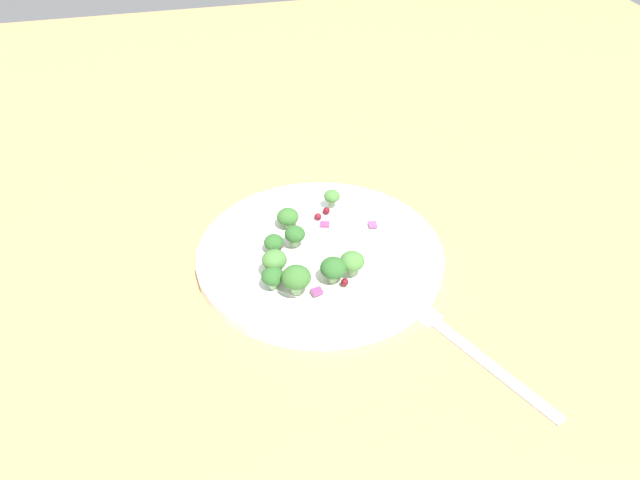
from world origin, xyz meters
TOP-DOWN VIEW (x-y plane):
  - ground_plane at (0.00, 0.00)cm, footprint 180.00×180.00cm
  - plate at (1.52, -1.43)cm, footprint 27.69×27.69cm
  - dressing_pool at (1.52, -1.43)cm, footprint 16.06×16.06cm
  - broccoli_floret_0 at (2.33, 3.62)cm, footprint 2.18×2.18cm
  - broccoli_floret_1 at (2.51, 1.19)cm, footprint 2.30×2.30cm
  - broccoli_floret_2 at (-3.39, 4.73)cm, footprint 2.38×2.38cm
  - broccoli_floret_3 at (-4.03, -1.52)cm, footprint 2.75×2.75cm
  - broccoli_floret_4 at (9.06, -4.71)cm, footprint 1.96×1.96cm
  - broccoli_floret_5 at (-3.66, -3.64)cm, footprint 2.59×2.59cm
  - broccoli_floret_6 at (-5.10, 2.61)cm, footprint 3.00×3.00cm
  - broccoli_floret_7 at (-1.77, 4.24)cm, footprint 2.62×2.62cm
  - broccoli_floret_8 at (6.38, 1.24)cm, footprint 2.54×2.54cm
  - cranberry_0 at (-5.07, -2.49)cm, footprint 0.81×0.81cm
  - cranberry_1 at (7.86, -3.73)cm, footprint 0.85×0.85cm
  - cranberry_2 at (7.02, -2.49)cm, footprint 0.87×0.87cm
  - onion_bit_0 at (-2.34, 3.69)cm, footprint 1.28×1.53cm
  - onion_bit_1 at (5.64, -3.00)cm, footprint 1.27×1.36cm
  - onion_bit_2 at (2.97, 3.21)cm, footprint 1.19×1.52cm
  - onion_bit_3 at (4.09, -8.39)cm, footprint 1.21×1.07cm
  - onion_bit_4 at (-5.60, 0.62)cm, footprint 1.13×1.31cm
  - fork at (-15.13, -12.24)cm, footprint 17.67×9.37cm

SIDE VIEW (x-z plane):
  - ground_plane at x=0.00cm, z-range -2.00..0.00cm
  - fork at x=-15.13cm, z-range 0.00..0.50cm
  - plate at x=1.52cm, z-range 0.01..1.71cm
  - dressing_pool at x=1.52cm, z-range 1.20..1.40cm
  - onion_bit_1 at x=5.64cm, z-range 1.31..1.71cm
  - onion_bit_2 at x=2.97cm, z-range 1.29..1.75cm
  - onion_bit_0 at x=-2.34cm, z-range 1.55..1.93cm
  - onion_bit_3 at x=4.09cm, z-range 1.58..1.89cm
  - cranberry_2 at x=7.02cm, z-range 1.33..2.20cm
  - cranberry_1 at x=7.86cm, z-range 1.42..2.27cm
  - onion_bit_4 at x=-5.60cm, z-range 1.67..2.06cm
  - cranberry_0 at x=-5.07cm, z-range 1.63..2.44cm
  - broccoli_floret_0 at x=2.33cm, z-range 1.52..3.74cm
  - broccoli_floret_8 at x=6.38cm, z-range 1.51..4.08cm
  - broccoli_floret_2 at x=-3.39cm, z-range 1.62..4.04cm
  - broccoli_floret_4 at x=9.06cm, z-range 1.96..3.94cm
  - broccoli_floret_1 at x=2.51cm, z-range 2.04..4.37cm
  - broccoli_floret_3 at x=-4.03cm, z-range 1.84..4.63cm
  - broccoli_floret_5 at x=-3.66cm, z-range 2.11..4.73cm
  - broccoli_floret_7 at x=-1.77cm, z-range 2.25..4.91cm
  - broccoli_floret_6 at x=-5.10cm, z-range 2.19..5.23cm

